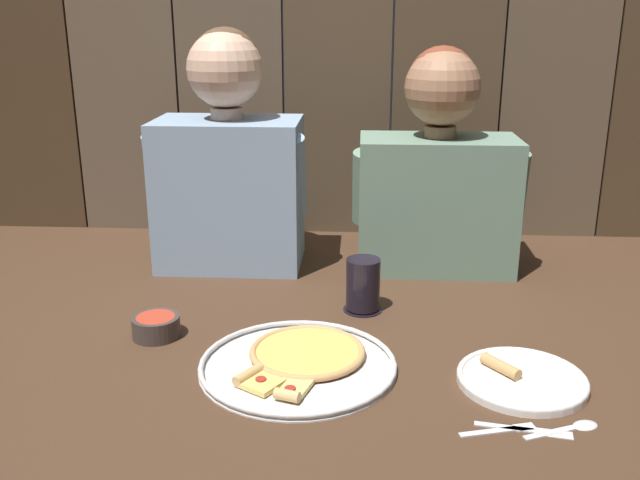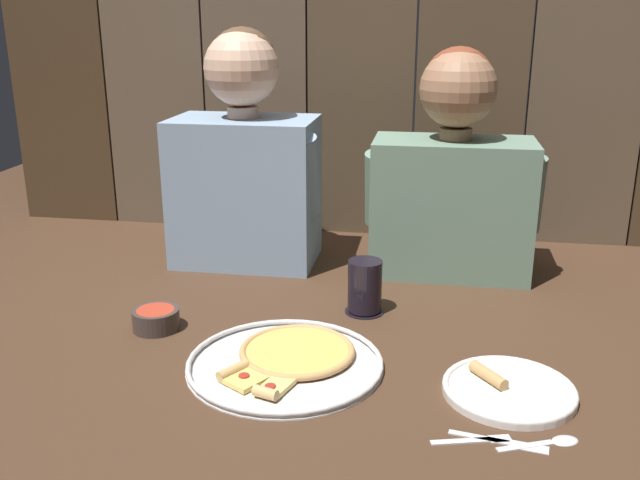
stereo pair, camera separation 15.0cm
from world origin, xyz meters
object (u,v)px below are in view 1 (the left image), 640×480
Objects in this scene: pizza_tray at (300,361)px; diner_right at (438,171)px; dinner_plate at (521,379)px; drinking_glass at (363,285)px; dipping_bowl at (156,325)px; diner_left at (228,161)px.

diner_right is at bearing 61.77° from pizza_tray.
drinking_glass is (-0.29, 0.31, 0.05)m from dinner_plate.
dinner_plate is 1.92× the size of drinking_glass.
dipping_bowl reaches higher than dinner_plate.
pizza_tray is 0.61× the size of diner_left.
diner_right is (0.31, 0.57, 0.25)m from pizza_tray.
drinking_glass is at bearing 66.28° from pizza_tray.
diner_left reaches higher than dinner_plate.
pizza_tray is 0.33m from dipping_bowl.
diner_left is at bearing -179.99° from diner_right.
diner_left is at bearing 139.59° from drinking_glass.
diner_right is (0.62, 0.46, 0.23)m from dipping_bowl.
dinner_plate is at bearing -6.15° from pizza_tray.
drinking_glass is at bearing -122.00° from diner_right.
diner_left is (0.08, 0.46, 0.25)m from dipping_bowl.
diner_left is at bearing 112.28° from pizza_tray.
dinner_plate is at bearing -47.38° from drinking_glass.
diner_left is 1.08× the size of diner_right.
drinking_glass is 0.22× the size of diner_right.
diner_right is (0.54, 0.00, -0.02)m from diner_left.
dipping_bowl is 0.81m from diner_right.
drinking_glass is 0.20× the size of diner_left.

